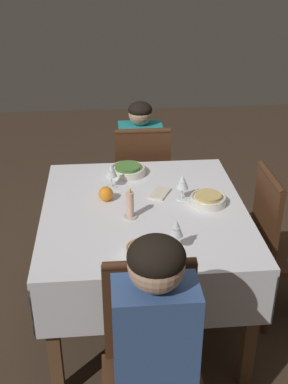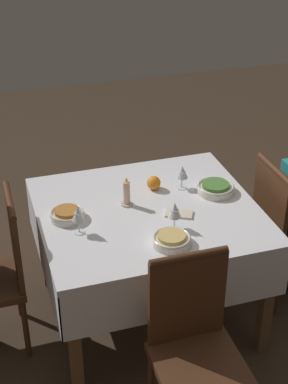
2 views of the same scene
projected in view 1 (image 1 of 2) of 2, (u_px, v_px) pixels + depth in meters
The scene contains 16 objects.
ground_plane at pixel (144, 316), 2.88m from camera, with size 8.00×8.00×0.00m, color #3D2D21.
dining_table at pixel (144, 224), 2.58m from camera, with size 1.18×1.07×0.74m.
chair_west at pixel (152, 364), 1.91m from camera, with size 0.40×0.40×0.92m.
chair_east at pixel (142, 180), 3.38m from camera, with size 0.40×0.40×0.92m.
chair_south at pixel (282, 242), 2.69m from camera, with size 0.40×0.40×0.92m.
person_adult_denim at pixel (156, 365), 1.70m from camera, with size 0.34×0.30×1.16m.
person_child_teal at pixel (140, 162), 3.49m from camera, with size 0.33×0.30×1.03m.
bowl_west at pixel (145, 250), 2.13m from camera, with size 0.18×0.18×0.06m.
wine_glass_west at pixel (176, 229), 2.14m from camera, with size 0.06×0.06×0.16m.
bowl_east at pixel (128, 170), 2.89m from camera, with size 0.21×0.21×0.06m.
wine_glass_east at pixel (111, 171), 2.70m from camera, with size 0.07×0.07×0.14m.
bowl_south at pixel (208, 199), 2.56m from camera, with size 0.19×0.19×0.06m.
wine_glass_south at pixel (182, 182), 2.57m from camera, with size 0.07×0.07×0.15m.
candle_centerpiece at pixel (130, 207), 2.41m from camera, with size 0.07×0.07×0.17m.
orange_fruit at pixel (106, 194), 2.58m from camera, with size 0.08×0.08×0.08m, color orange.
napkin_red_folded at pixel (160, 193), 2.66m from camera, with size 0.17×0.14×0.01m.
Camera 1 is at (-2.20, 0.19, 1.99)m, focal length 45.00 mm.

